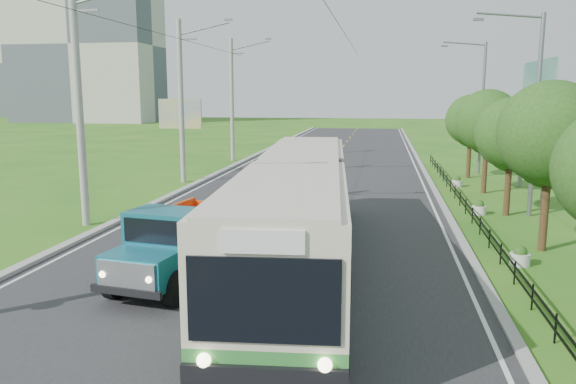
% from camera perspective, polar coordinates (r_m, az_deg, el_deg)
% --- Properties ---
extents(ground, '(240.00, 240.00, 0.00)m').
position_cam_1_polar(ground, '(14.35, -7.88, -12.74)').
color(ground, '#266517').
rests_on(ground, ground).
extents(road, '(14.00, 120.00, 0.02)m').
position_cam_1_polar(road, '(33.32, 2.38, 0.40)').
color(road, '#28282B').
rests_on(road, ground).
extents(curb_left, '(0.40, 120.00, 0.15)m').
position_cam_1_polar(curb_left, '(34.93, -9.42, 0.82)').
color(curb_left, '#9E9E99').
rests_on(curb_left, ground).
extents(curb_right, '(0.30, 120.00, 0.10)m').
position_cam_1_polar(curb_right, '(33.21, 14.72, 0.12)').
color(curb_right, '#9E9E99').
rests_on(curb_right, ground).
extents(edge_line_left, '(0.12, 120.00, 0.00)m').
position_cam_1_polar(edge_line_left, '(34.76, -8.56, 0.71)').
color(edge_line_left, silver).
rests_on(edge_line_left, road).
extents(edge_line_right, '(0.12, 120.00, 0.00)m').
position_cam_1_polar(edge_line_right, '(33.17, 13.86, 0.10)').
color(edge_line_right, silver).
rests_on(edge_line_right, road).
extents(centre_dash, '(0.12, 2.20, 0.00)m').
position_cam_1_polar(centre_dash, '(14.34, -7.88, -12.66)').
color(centre_dash, yellow).
rests_on(centre_dash, road).
extents(railing_right, '(0.04, 40.00, 0.60)m').
position_cam_1_polar(railing_right, '(27.40, 17.60, -1.52)').
color(railing_right, black).
rests_on(railing_right, ground).
extents(pole_near, '(3.51, 0.32, 10.00)m').
position_cam_1_polar(pole_near, '(24.88, -20.40, 8.35)').
color(pole_near, gray).
rests_on(pole_near, ground).
extents(pole_mid, '(3.51, 0.32, 10.00)m').
position_cam_1_polar(pole_mid, '(35.80, -10.75, 9.07)').
color(pole_mid, gray).
rests_on(pole_mid, ground).
extents(pole_far, '(3.51, 0.32, 10.00)m').
position_cam_1_polar(pole_far, '(47.25, -5.68, 9.35)').
color(pole_far, gray).
rests_on(pole_far, ground).
extents(tree_third, '(3.60, 3.62, 6.00)m').
position_cam_1_polar(tree_third, '(21.60, 25.15, 4.94)').
color(tree_third, '#382314').
rests_on(tree_third, ground).
extents(tree_fourth, '(3.24, 3.31, 5.40)m').
position_cam_1_polar(tree_fourth, '(27.44, 21.77, 5.19)').
color(tree_fourth, '#382314').
rests_on(tree_fourth, ground).
extents(tree_fifth, '(3.48, 3.52, 5.80)m').
position_cam_1_polar(tree_fifth, '(33.31, 19.65, 6.49)').
color(tree_fifth, '#382314').
rests_on(tree_fifth, ground).
extents(tree_back, '(3.30, 3.36, 5.50)m').
position_cam_1_polar(tree_back, '(39.23, 18.13, 6.71)').
color(tree_back, '#382314').
rests_on(tree_back, ground).
extents(streetlight_mid, '(3.02, 0.20, 9.07)m').
position_cam_1_polar(streetlight_mid, '(27.42, 23.63, 7.83)').
color(streetlight_mid, slate).
rests_on(streetlight_mid, ground).
extents(streetlight_far, '(3.02, 0.20, 9.07)m').
position_cam_1_polar(streetlight_far, '(41.15, 18.93, 8.53)').
color(streetlight_far, slate).
rests_on(streetlight_far, ground).
extents(planter_near, '(0.64, 0.64, 0.67)m').
position_cam_1_polar(planter_near, '(19.86, 22.49, -6.10)').
color(planter_near, silver).
rests_on(planter_near, ground).
extents(planter_mid, '(0.64, 0.64, 0.67)m').
position_cam_1_polar(planter_mid, '(27.50, 18.84, -1.58)').
color(planter_mid, silver).
rests_on(planter_mid, ground).
extents(planter_far, '(0.64, 0.64, 0.67)m').
position_cam_1_polar(planter_far, '(35.30, 16.80, 0.97)').
color(planter_far, silver).
rests_on(planter_far, ground).
extents(billboard_left, '(3.00, 0.20, 5.20)m').
position_cam_1_polar(billboard_left, '(39.08, -10.89, 7.32)').
color(billboard_left, slate).
rests_on(billboard_left, ground).
extents(billboard_right, '(0.24, 6.00, 7.30)m').
position_cam_1_polar(billboard_right, '(33.64, 23.99, 8.79)').
color(billboard_right, slate).
rests_on(billboard_right, ground).
extents(apartment_near, '(28.00, 14.00, 30.00)m').
position_cam_1_polar(apartment_near, '(123.12, -19.78, 13.75)').
color(apartment_near, '#B7B2A3').
rests_on(apartment_near, ground).
extents(apartment_far, '(24.00, 14.00, 26.00)m').
position_cam_1_polar(apartment_far, '(157.19, -23.35, 11.83)').
color(apartment_far, '#B7B2A3').
rests_on(apartment_far, ground).
extents(bus, '(4.29, 17.91, 3.42)m').
position_cam_1_polar(bus, '(17.98, 1.08, -1.14)').
color(bus, '#348235').
rests_on(bus, ground).
extents(dump_truck, '(2.87, 5.72, 2.30)m').
position_cam_1_polar(dump_truck, '(16.96, -11.01, -4.63)').
color(dump_truck, '#125C6F').
rests_on(dump_truck, ground).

